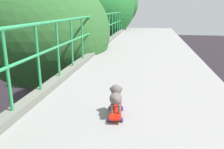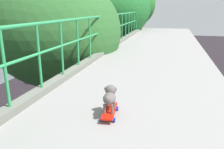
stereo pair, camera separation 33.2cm
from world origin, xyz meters
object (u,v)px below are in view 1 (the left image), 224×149
object	(u,v)px
toy_skateboard	(116,111)
small_dog	(116,96)
car_silver_fifth	(53,112)
city_bus	(60,54)

from	to	relation	value
toy_skateboard	small_dog	bearing A→B (deg)	97.93
car_silver_fifth	small_dog	world-z (taller)	small_dog
car_silver_fifth	city_bus	world-z (taller)	city_bus
city_bus	toy_skateboard	size ratio (longest dim) A/B	21.11
toy_skateboard	small_dog	size ratio (longest dim) A/B	1.41
city_bus	small_dog	bearing A→B (deg)	-65.97
toy_skateboard	small_dog	distance (m)	0.21
car_silver_fifth	small_dog	size ratio (longest dim) A/B	10.74
toy_skateboard	car_silver_fifth	bearing A→B (deg)	119.40
car_silver_fifth	small_dog	bearing A→B (deg)	-60.55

